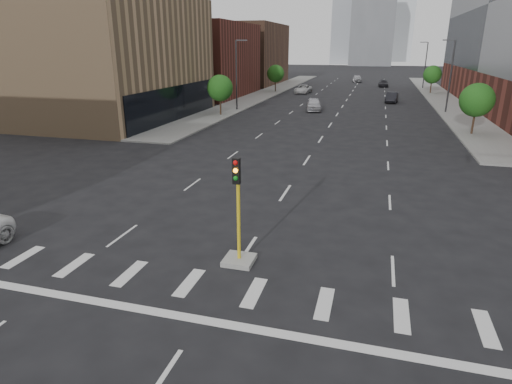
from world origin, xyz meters
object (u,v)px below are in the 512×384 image
at_px(car_deep_right, 383,84).
at_px(car_mid_right, 392,97).
at_px(car_distant, 357,79).
at_px(median_traffic_signal, 239,241).
at_px(car_far_left, 303,89).
at_px(car_near_left, 314,104).

bearing_deg(car_deep_right, car_mid_right, -89.37).
distance_m(car_mid_right, car_distant, 39.08).
bearing_deg(median_traffic_signal, car_far_left, 97.49).
bearing_deg(car_distant, median_traffic_signal, -96.03).
height_order(car_mid_right, car_far_left, car_mid_right).
bearing_deg(median_traffic_signal, car_near_left, 94.47).
distance_m(car_near_left, car_far_left, 22.42).
bearing_deg(median_traffic_signal, car_distant, 90.25).
relative_size(car_near_left, car_distant, 0.97).
bearing_deg(car_deep_right, car_near_left, -104.97).
bearing_deg(car_near_left, median_traffic_signal, -94.38).
bearing_deg(car_far_left, car_near_left, -74.49).
bearing_deg(car_deep_right, median_traffic_signal, -95.86).
relative_size(car_near_left, car_deep_right, 1.03).
relative_size(car_mid_right, car_far_left, 0.86).
bearing_deg(car_distant, car_deep_right, -67.55).
relative_size(car_far_left, car_deep_right, 1.15).
xyz_separation_m(car_deep_right, car_distant, (-6.12, 11.16, 0.17)).
distance_m(median_traffic_signal, car_far_left, 65.96).
bearing_deg(car_mid_right, car_near_left, -124.17).
height_order(car_far_left, car_distant, car_distant).
bearing_deg(median_traffic_signal, car_deep_right, 86.07).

